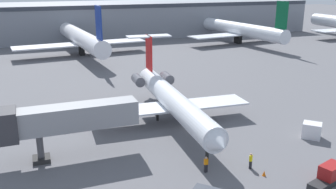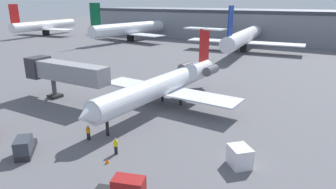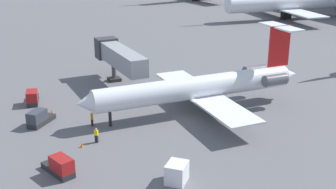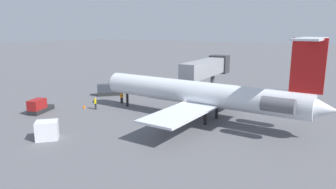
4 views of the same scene
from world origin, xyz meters
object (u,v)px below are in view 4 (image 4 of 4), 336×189
at_px(baggage_tug_lead, 137,84).
at_px(regional_jet, 203,93).
at_px(ground_crew_loader, 122,98).
at_px(baggage_tug_trailing, 39,107).
at_px(traffic_cone_mid, 84,106).
at_px(jet_bridge, 208,68).
at_px(cargo_container_uld, 47,130).
at_px(baggage_tug_spare, 107,91).
at_px(ground_crew_marshaller, 95,103).
at_px(traffic_cone_near, 128,92).

bearing_deg(baggage_tug_lead, regional_jet, 57.47).
bearing_deg(ground_crew_loader, baggage_tug_trailing, -31.45).
relative_size(baggage_tug_lead, baggage_tug_trailing, 0.99).
bearing_deg(traffic_cone_mid, baggage_tug_trailing, -35.15).
relative_size(jet_bridge, cargo_container_uld, 5.39).
bearing_deg(traffic_cone_mid, regional_jet, 101.88).
bearing_deg(regional_jet, baggage_tug_spare, -102.99).
distance_m(baggage_tug_lead, baggage_tug_trailing, 20.46).
relative_size(baggage_tug_spare, cargo_container_uld, 1.39).
bearing_deg(baggage_tug_trailing, ground_crew_loader, 148.55).
relative_size(jet_bridge, ground_crew_loader, 8.77).
relative_size(ground_crew_marshaller, baggage_tug_trailing, 0.40).
height_order(baggage_tug_lead, traffic_cone_mid, baggage_tug_lead).
bearing_deg(regional_jet, baggage_tug_lead, -122.53).
distance_m(regional_jet, ground_crew_loader, 14.30).
height_order(baggage_tug_lead, traffic_cone_near, baggage_tug_lead).
distance_m(regional_jet, cargo_container_uld, 18.00).
xyz_separation_m(baggage_tug_lead, baggage_tug_trailing, (20.44, -0.96, 0.00)).
bearing_deg(baggage_tug_spare, traffic_cone_mid, 20.11).
height_order(cargo_container_uld, traffic_cone_mid, cargo_container_uld).
bearing_deg(ground_crew_marshaller, jet_bridge, 153.26).
relative_size(regional_jet, baggage_tug_spare, 8.01).
bearing_deg(traffic_cone_near, ground_crew_loader, 29.93).
relative_size(baggage_tug_lead, cargo_container_uld, 1.53).
distance_m(baggage_tug_lead, cargo_container_uld, 27.66).
relative_size(baggage_tug_lead, baggage_tug_spare, 1.10).
xyz_separation_m(cargo_container_uld, traffic_cone_mid, (-10.73, -5.90, -0.67)).
relative_size(ground_crew_marshaller, traffic_cone_mid, 3.07).
height_order(ground_crew_marshaller, baggage_tug_trailing, baggage_tug_trailing).
bearing_deg(ground_crew_marshaller, regional_jet, 101.59).
distance_m(jet_bridge, traffic_cone_mid, 21.73).
height_order(ground_crew_marshaller, cargo_container_uld, cargo_container_uld).
bearing_deg(baggage_tug_lead, ground_crew_loader, 25.56).
xyz_separation_m(baggage_tug_lead, cargo_container_uld, (26.39, 8.30, 0.11)).
height_order(baggage_tug_trailing, baggage_tug_spare, same).
height_order(ground_crew_loader, baggage_tug_spare, baggage_tug_spare).
bearing_deg(cargo_container_uld, ground_crew_marshaller, -159.75).
xyz_separation_m(regional_jet, traffic_cone_near, (-7.58, -17.46, -3.10)).
distance_m(ground_crew_loader, traffic_cone_mid, 5.76).
bearing_deg(traffic_cone_near, traffic_cone_mid, 4.15).
bearing_deg(jet_bridge, baggage_tug_trailing, -31.46).
relative_size(regional_jet, baggage_tug_trailing, 7.24).
height_order(traffic_cone_near, traffic_cone_mid, same).
distance_m(jet_bridge, cargo_container_uld, 29.73).
relative_size(ground_crew_loader, baggage_tug_lead, 0.40).
bearing_deg(ground_crew_loader, baggage_tug_lead, -154.44).
xyz_separation_m(regional_jet, ground_crew_loader, (-1.57, -13.99, -2.52)).
xyz_separation_m(cargo_container_uld, traffic_cone_near, (-21.81, -6.70, -0.67)).
height_order(baggage_tug_spare, traffic_cone_near, baggage_tug_spare).
xyz_separation_m(baggage_tug_spare, cargo_container_uld, (18.75, 8.83, 0.11)).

